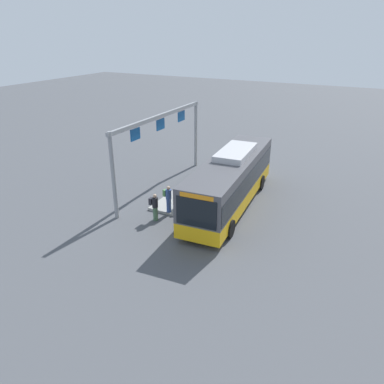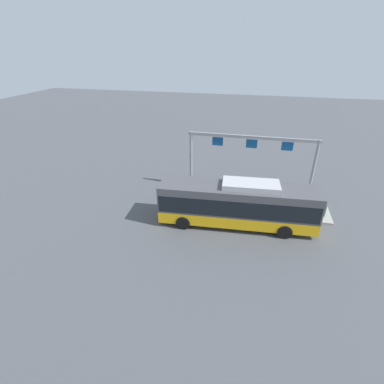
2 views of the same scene
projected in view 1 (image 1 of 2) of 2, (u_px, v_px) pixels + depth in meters
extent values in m
plane|color=#4C4F54|center=(229.00, 205.00, 23.14)|extent=(120.00, 120.00, 0.00)
cube|color=#9E9E99|center=(204.00, 185.00, 25.93)|extent=(10.00, 2.80, 0.16)
cube|color=#EAAD14|center=(230.00, 194.00, 22.83)|extent=(11.17, 3.29, 0.85)
cube|color=#4C4C51|center=(231.00, 174.00, 22.27)|extent=(11.17, 3.29, 1.90)
cube|color=black|center=(231.00, 177.00, 22.35)|extent=(10.95, 3.32, 1.20)
cube|color=black|center=(196.00, 213.00, 17.67)|extent=(0.19, 2.12, 1.50)
cube|color=#B7B7BC|center=(236.00, 152.00, 22.50)|extent=(3.97, 2.03, 0.36)
cube|color=orange|center=(197.00, 197.00, 17.38)|extent=(0.25, 1.75, 0.28)
cylinder|color=black|center=(230.00, 229.00, 19.39)|extent=(1.02, 0.37, 1.00)
cylinder|color=black|center=(189.00, 220.00, 20.26)|extent=(1.02, 0.37, 1.00)
cylinder|color=black|center=(261.00, 182.00, 25.28)|extent=(1.02, 0.37, 1.00)
cylinder|color=black|center=(228.00, 177.00, 26.15)|extent=(1.02, 0.37, 1.00)
cylinder|color=#334C8C|center=(169.00, 205.00, 21.78)|extent=(0.33, 0.33, 0.85)
cylinder|color=#334C8C|center=(169.00, 194.00, 21.48)|extent=(0.40, 0.40, 0.60)
sphere|color=tan|center=(168.00, 188.00, 21.32)|extent=(0.22, 0.22, 0.22)
cube|color=#4C8447|center=(165.00, 193.00, 21.62)|extent=(0.31, 0.23, 0.40)
cylinder|color=#476B4C|center=(156.00, 214.00, 21.14)|extent=(0.29, 0.29, 0.85)
cylinder|color=black|center=(155.00, 202.00, 20.84)|extent=(0.35, 0.35, 0.60)
sphere|color=tan|center=(155.00, 196.00, 20.68)|extent=(0.22, 0.22, 0.22)
cube|color=#26262D|center=(151.00, 201.00, 20.93)|extent=(0.29, 0.19, 0.40)
cylinder|color=#476B4C|center=(196.00, 192.00, 23.62)|extent=(0.29, 0.29, 0.85)
cylinder|color=slate|center=(196.00, 181.00, 23.33)|extent=(0.36, 0.36, 0.60)
sphere|color=tan|center=(196.00, 175.00, 23.16)|extent=(0.22, 0.22, 0.22)
cube|color=#BF7F1E|center=(193.00, 180.00, 23.44)|extent=(0.29, 0.19, 0.40)
cylinder|color=black|center=(187.00, 198.00, 22.68)|extent=(0.31, 0.31, 0.85)
cylinder|color=maroon|center=(187.00, 188.00, 22.38)|extent=(0.38, 0.38, 0.60)
sphere|color=tan|center=(187.00, 182.00, 22.22)|extent=(0.22, 0.22, 0.22)
cube|color=#4C8447|center=(183.00, 187.00, 22.45)|extent=(0.30, 0.21, 0.40)
cylinder|color=gray|center=(196.00, 134.00, 28.89)|extent=(0.24, 0.24, 5.20)
cylinder|color=gray|center=(113.00, 177.00, 20.56)|extent=(0.24, 0.24, 5.20)
cube|color=gray|center=(160.00, 116.00, 23.73)|extent=(10.67, 0.20, 0.24)
cube|color=#144C8C|center=(181.00, 116.00, 26.24)|extent=(0.90, 0.08, 0.70)
cube|color=#144C8C|center=(160.00, 124.00, 23.95)|extent=(0.90, 0.08, 0.70)
cube|color=#144C8C|center=(135.00, 134.00, 21.66)|extent=(0.90, 0.08, 0.70)
cylinder|color=#2D5133|center=(231.00, 161.00, 29.05)|extent=(0.52, 0.52, 0.90)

